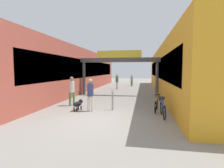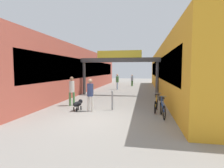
{
  "view_description": "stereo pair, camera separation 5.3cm",
  "coord_description": "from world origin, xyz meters",
  "px_view_note": "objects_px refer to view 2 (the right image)",
  "views": [
    {
      "loc": [
        2.14,
        -7.68,
        2.28
      ],
      "look_at": [
        0.0,
        4.32,
        1.3
      ],
      "focal_mm": 28.0,
      "sensor_mm": 36.0,
      "label": 1
    },
    {
      "loc": [
        2.19,
        -7.67,
        2.28
      ],
      "look_at": [
        0.0,
        4.32,
        1.3
      ],
      "focal_mm": 28.0,
      "sensor_mm": 36.0,
      "label": 2
    }
  ],
  "objects_px": {
    "pedestrian_companion": "(72,89)",
    "bicycle_orange_second": "(156,103)",
    "dog_on_leash": "(78,104)",
    "bicycle_blue_nearest": "(162,108)",
    "pedestrian_with_dog": "(90,93)",
    "bollard_post_metal": "(112,100)",
    "cafe_chair_wood_nearer": "(92,88)",
    "pedestrian_carrying_crate": "(117,81)",
    "pedestrian_elderly_walking": "(132,80)"
  },
  "relations": [
    {
      "from": "pedestrian_companion",
      "to": "dog_on_leash",
      "type": "xyz_separation_m",
      "value": [
        0.88,
        -1.19,
        -0.7
      ]
    },
    {
      "from": "pedestrian_with_dog",
      "to": "dog_on_leash",
      "type": "relative_size",
      "value": 2.14
    },
    {
      "from": "pedestrian_elderly_walking",
      "to": "pedestrian_with_dog",
      "type": "bearing_deg",
      "value": -94.6
    },
    {
      "from": "dog_on_leash",
      "to": "bicycle_blue_nearest",
      "type": "height_order",
      "value": "bicycle_blue_nearest"
    },
    {
      "from": "pedestrian_elderly_walking",
      "to": "dog_on_leash",
      "type": "height_order",
      "value": "pedestrian_elderly_walking"
    },
    {
      "from": "cafe_chair_wood_nearer",
      "to": "bicycle_orange_second",
      "type": "bearing_deg",
      "value": -48.47
    },
    {
      "from": "pedestrian_elderly_walking",
      "to": "bicycle_orange_second",
      "type": "height_order",
      "value": "pedestrian_elderly_walking"
    },
    {
      "from": "pedestrian_elderly_walking",
      "to": "cafe_chair_wood_nearer",
      "type": "xyz_separation_m",
      "value": [
        -3.35,
        -8.53,
        -0.4
      ]
    },
    {
      "from": "pedestrian_carrying_crate",
      "to": "pedestrian_with_dog",
      "type": "bearing_deg",
      "value": -89.15
    },
    {
      "from": "pedestrian_with_dog",
      "to": "pedestrian_carrying_crate",
      "type": "bearing_deg",
      "value": 90.85
    },
    {
      "from": "bollard_post_metal",
      "to": "cafe_chair_wood_nearer",
      "type": "bearing_deg",
      "value": 116.06
    },
    {
      "from": "pedestrian_companion",
      "to": "dog_on_leash",
      "type": "bearing_deg",
      "value": -53.54
    },
    {
      "from": "pedestrian_companion",
      "to": "bollard_post_metal",
      "type": "distance_m",
      "value": 2.92
    },
    {
      "from": "pedestrian_elderly_walking",
      "to": "bollard_post_metal",
      "type": "height_order",
      "value": "pedestrian_elderly_walking"
    },
    {
      "from": "pedestrian_elderly_walking",
      "to": "bicycle_blue_nearest",
      "type": "distance_m",
      "value": 16.3
    },
    {
      "from": "pedestrian_carrying_crate",
      "to": "dog_on_leash",
      "type": "xyz_separation_m",
      "value": [
        -0.58,
        -10.95,
        -0.67
      ]
    },
    {
      "from": "bicycle_blue_nearest",
      "to": "pedestrian_elderly_walking",
      "type": "bearing_deg",
      "value": 98.99
    },
    {
      "from": "pedestrian_elderly_walking",
      "to": "dog_on_leash",
      "type": "xyz_separation_m",
      "value": [
        -2.01,
        -15.59,
        -0.56
      ]
    },
    {
      "from": "bicycle_blue_nearest",
      "to": "cafe_chair_wood_nearer",
      "type": "xyz_separation_m",
      "value": [
        -5.9,
        7.56,
        0.1
      ]
    },
    {
      "from": "pedestrian_companion",
      "to": "bicycle_orange_second",
      "type": "xyz_separation_m",
      "value": [
        5.22,
        -0.56,
        -0.64
      ]
    },
    {
      "from": "pedestrian_carrying_crate",
      "to": "pedestrian_elderly_walking",
      "type": "bearing_deg",
      "value": 72.92
    },
    {
      "from": "bollard_post_metal",
      "to": "cafe_chair_wood_nearer",
      "type": "distance_m",
      "value": 7.38
    },
    {
      "from": "pedestrian_companion",
      "to": "cafe_chair_wood_nearer",
      "type": "xyz_separation_m",
      "value": [
        -0.47,
        5.87,
        -0.53
      ]
    },
    {
      "from": "pedestrian_companion",
      "to": "pedestrian_carrying_crate",
      "type": "bearing_deg",
      "value": 81.5
    },
    {
      "from": "dog_on_leash",
      "to": "cafe_chair_wood_nearer",
      "type": "height_order",
      "value": "cafe_chair_wood_nearer"
    },
    {
      "from": "pedestrian_companion",
      "to": "bicycle_blue_nearest",
      "type": "bearing_deg",
      "value": -17.28
    },
    {
      "from": "dog_on_leash",
      "to": "pedestrian_companion",
      "type": "bearing_deg",
      "value": 126.46
    },
    {
      "from": "dog_on_leash",
      "to": "bicycle_orange_second",
      "type": "distance_m",
      "value": 4.39
    },
    {
      "from": "pedestrian_carrying_crate",
      "to": "bicycle_orange_second",
      "type": "bearing_deg",
      "value": -69.99
    },
    {
      "from": "bicycle_orange_second",
      "to": "cafe_chair_wood_nearer",
      "type": "height_order",
      "value": "bicycle_orange_second"
    },
    {
      "from": "pedestrian_with_dog",
      "to": "cafe_chair_wood_nearer",
      "type": "distance_m",
      "value": 7.44
    },
    {
      "from": "cafe_chair_wood_nearer",
      "to": "dog_on_leash",
      "type": "bearing_deg",
      "value": -79.18
    },
    {
      "from": "pedestrian_companion",
      "to": "pedestrian_elderly_walking",
      "type": "distance_m",
      "value": 14.69
    },
    {
      "from": "pedestrian_elderly_walking",
      "to": "pedestrian_carrying_crate",
      "type": "bearing_deg",
      "value": -107.08
    },
    {
      "from": "pedestrian_companion",
      "to": "bollard_post_metal",
      "type": "bearing_deg",
      "value": -15.44
    },
    {
      "from": "bicycle_orange_second",
      "to": "pedestrian_with_dog",
      "type": "bearing_deg",
      "value": -168.99
    },
    {
      "from": "dog_on_leash",
      "to": "bollard_post_metal",
      "type": "relative_size",
      "value": 0.76
    },
    {
      "from": "pedestrian_companion",
      "to": "dog_on_leash",
      "type": "distance_m",
      "value": 1.63
    },
    {
      "from": "bollard_post_metal",
      "to": "cafe_chair_wood_nearer",
      "type": "relative_size",
      "value": 1.25
    },
    {
      "from": "pedestrian_companion",
      "to": "cafe_chair_wood_nearer",
      "type": "height_order",
      "value": "pedestrian_companion"
    },
    {
      "from": "bicycle_orange_second",
      "to": "cafe_chair_wood_nearer",
      "type": "xyz_separation_m",
      "value": [
        -5.69,
        6.43,
        0.1
      ]
    },
    {
      "from": "pedestrian_with_dog",
      "to": "pedestrian_companion",
      "type": "distance_m",
      "value": 2.05
    },
    {
      "from": "bollard_post_metal",
      "to": "cafe_chair_wood_nearer",
      "type": "height_order",
      "value": "bollard_post_metal"
    },
    {
      "from": "cafe_chair_wood_nearer",
      "to": "pedestrian_with_dog",
      "type": "bearing_deg",
      "value": -73.62
    },
    {
      "from": "dog_on_leash",
      "to": "bicycle_blue_nearest",
      "type": "bearing_deg",
      "value": -6.3
    },
    {
      "from": "pedestrian_carrying_crate",
      "to": "pedestrian_elderly_walking",
      "type": "xyz_separation_m",
      "value": [
        1.42,
        4.63,
        -0.11
      ]
    },
    {
      "from": "pedestrian_elderly_walking",
      "to": "bicycle_orange_second",
      "type": "bearing_deg",
      "value": -81.12
    },
    {
      "from": "pedestrian_companion",
      "to": "pedestrian_carrying_crate",
      "type": "distance_m",
      "value": 9.88
    },
    {
      "from": "pedestrian_with_dog",
      "to": "bollard_post_metal",
      "type": "xyz_separation_m",
      "value": [
        1.15,
        0.49,
        -0.48
      ]
    },
    {
      "from": "pedestrian_carrying_crate",
      "to": "bollard_post_metal",
      "type": "bearing_deg",
      "value": -82.9
    }
  ]
}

